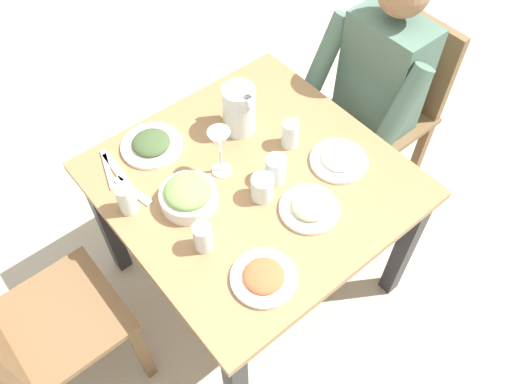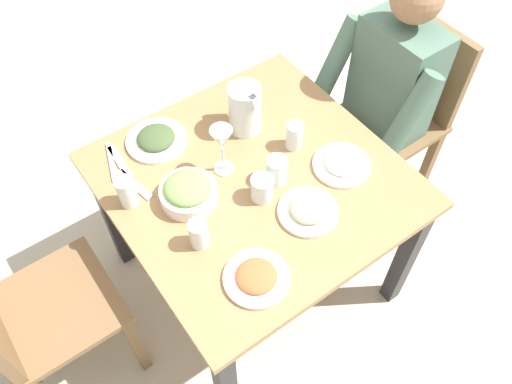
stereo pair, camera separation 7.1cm
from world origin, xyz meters
name	(u,v)px [view 1 (the left image)]	position (x,y,z in m)	size (l,w,h in m)	color
ground_plane	(254,274)	(0.00, 0.00, 0.00)	(8.00, 8.00, 0.00)	#B7AD99
dining_table	(253,196)	(0.00, 0.00, 0.60)	(0.96, 0.96, 0.71)	#997047
chair_near	(391,100)	(0.07, -0.85, 0.51)	(0.40, 0.40, 0.89)	brown
chair_far	(31,329)	(0.10, 0.85, 0.51)	(0.40, 0.40, 0.89)	brown
diner_near	(365,96)	(0.07, -0.64, 0.65)	(0.48, 0.53, 1.19)	#4C6B5B
water_pitcher	(239,109)	(0.21, -0.11, 0.80)	(0.16, 0.12, 0.19)	silver
salad_bowl	(189,195)	(0.05, 0.23, 0.75)	(0.19, 0.19, 0.09)	white
plate_beans	(310,207)	(-0.22, -0.06, 0.72)	(0.20, 0.20, 0.05)	white
plate_yoghurt	(339,159)	(-0.14, -0.28, 0.72)	(0.21, 0.21, 0.05)	white
plate_rice_curry	(264,277)	(-0.32, 0.22, 0.72)	(0.20, 0.20, 0.04)	white
plate_dolmas	(151,144)	(0.34, 0.19, 0.72)	(0.22, 0.22, 0.05)	white
water_glass_center	(203,237)	(-0.11, 0.29, 0.76)	(0.06, 0.06, 0.10)	silver
water_glass_far_left	(276,169)	(-0.05, -0.06, 0.76)	(0.07, 0.07, 0.10)	silver
water_glass_near_left	(127,199)	(0.16, 0.40, 0.76)	(0.06, 0.06, 0.11)	silver
water_glass_by_pitcher	(262,188)	(-0.08, 0.03, 0.75)	(0.08, 0.08, 0.09)	silver
water_glass_near_right	(290,134)	(0.04, -0.20, 0.76)	(0.06, 0.06, 0.11)	silver
wine_glass	(220,143)	(0.09, 0.06, 0.85)	(0.08, 0.08, 0.20)	silver
fork_near	(133,191)	(0.21, 0.35, 0.71)	(0.17, 0.03, 0.01)	silver
knife_near	(108,169)	(0.35, 0.37, 0.71)	(0.18, 0.02, 0.01)	silver
fork_far	(116,169)	(0.33, 0.35, 0.71)	(0.17, 0.03, 0.01)	silver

